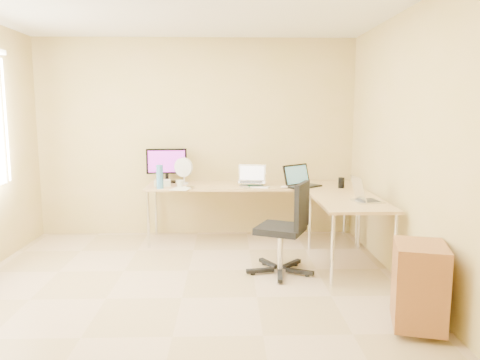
{
  "coord_description": "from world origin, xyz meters",
  "views": [
    {
      "loc": [
        0.41,
        -3.93,
        1.65
      ],
      "look_at": [
        0.55,
        1.1,
        0.9
      ],
      "focal_mm": 34.55,
      "sensor_mm": 36.0,
      "label": 1
    }
  ],
  "objects_px": {
    "desk_return": "(348,232)",
    "monitor": "(167,166)",
    "mug": "(180,184)",
    "desk_fan": "(184,172)",
    "cabinet": "(419,285)",
    "keyboard": "(255,186)",
    "laptop_black": "(303,176)",
    "water_bottle": "(160,177)",
    "laptop_center": "(252,174)",
    "laptop_return": "(368,191)",
    "desk_main": "(252,213)",
    "office_chair": "(280,225)"
  },
  "relations": [
    {
      "from": "keyboard",
      "to": "laptop_black",
      "type": "bearing_deg",
      "value": 22.92
    },
    {
      "from": "laptop_center",
      "to": "laptop_return",
      "type": "height_order",
      "value": "laptop_center"
    },
    {
      "from": "desk_fan",
      "to": "cabinet",
      "type": "distance_m",
      "value": 3.29
    },
    {
      "from": "desk_main",
      "to": "keyboard",
      "type": "height_order",
      "value": "keyboard"
    },
    {
      "from": "water_bottle",
      "to": "desk_fan",
      "type": "distance_m",
      "value": 0.43
    },
    {
      "from": "water_bottle",
      "to": "laptop_center",
      "type": "bearing_deg",
      "value": 5.93
    },
    {
      "from": "desk_return",
      "to": "desk_fan",
      "type": "xyz_separation_m",
      "value": [
        -1.84,
        1.06,
        0.52
      ]
    },
    {
      "from": "laptop_black",
      "to": "laptop_return",
      "type": "relative_size",
      "value": 1.34
    },
    {
      "from": "desk_main",
      "to": "laptop_black",
      "type": "xyz_separation_m",
      "value": [
        0.61,
        -0.2,
        0.5
      ]
    },
    {
      "from": "desk_fan",
      "to": "cabinet",
      "type": "bearing_deg",
      "value": -29.27
    },
    {
      "from": "water_bottle",
      "to": "desk_return",
      "type": "bearing_deg",
      "value": -19.01
    },
    {
      "from": "laptop_center",
      "to": "water_bottle",
      "type": "height_order",
      "value": "water_bottle"
    },
    {
      "from": "laptop_black",
      "to": "mug",
      "type": "distance_m",
      "value": 1.51
    },
    {
      "from": "desk_main",
      "to": "laptop_center",
      "type": "height_order",
      "value": "laptop_center"
    },
    {
      "from": "desk_return",
      "to": "mug",
      "type": "height_order",
      "value": "mug"
    },
    {
      "from": "desk_main",
      "to": "laptop_center",
      "type": "xyz_separation_m",
      "value": [
        -0.02,
        -0.16,
        0.52
      ]
    },
    {
      "from": "laptop_center",
      "to": "office_chair",
      "type": "relative_size",
      "value": 0.35
    },
    {
      "from": "cabinet",
      "to": "laptop_center",
      "type": "bearing_deg",
      "value": 131.5
    },
    {
      "from": "monitor",
      "to": "office_chair",
      "type": "xyz_separation_m",
      "value": [
        1.33,
        -1.42,
        -0.45
      ]
    },
    {
      "from": "monitor",
      "to": "desk_fan",
      "type": "distance_m",
      "value": 0.28
    },
    {
      "from": "laptop_black",
      "to": "cabinet",
      "type": "relative_size",
      "value": 0.69
    },
    {
      "from": "laptop_center",
      "to": "cabinet",
      "type": "bearing_deg",
      "value": -56.17
    },
    {
      "from": "monitor",
      "to": "laptop_center",
      "type": "bearing_deg",
      "value": -22.88
    },
    {
      "from": "monitor",
      "to": "keyboard",
      "type": "distance_m",
      "value": 1.21
    },
    {
      "from": "desk_return",
      "to": "desk_main",
      "type": "bearing_deg",
      "value": 134.27
    },
    {
      "from": "keyboard",
      "to": "water_bottle",
      "type": "relative_size",
      "value": 1.27
    },
    {
      "from": "laptop_black",
      "to": "water_bottle",
      "type": "relative_size",
      "value": 1.5
    },
    {
      "from": "desk_main",
      "to": "laptop_black",
      "type": "height_order",
      "value": "laptop_black"
    },
    {
      "from": "laptop_center",
      "to": "laptop_return",
      "type": "bearing_deg",
      "value": -33.47
    },
    {
      "from": "laptop_center",
      "to": "cabinet",
      "type": "xyz_separation_m",
      "value": [
        1.14,
        -2.35,
        -0.52
      ]
    },
    {
      "from": "laptop_black",
      "to": "water_bottle",
      "type": "xyz_separation_m",
      "value": [
        -1.74,
        -0.08,
        0.01
      ]
    },
    {
      "from": "desk_main",
      "to": "cabinet",
      "type": "height_order",
      "value": "desk_main"
    },
    {
      "from": "desk_return",
      "to": "mug",
      "type": "xyz_separation_m",
      "value": [
        -1.87,
        0.81,
        0.41
      ]
    },
    {
      "from": "laptop_center",
      "to": "desk_fan",
      "type": "height_order",
      "value": "desk_fan"
    },
    {
      "from": "desk_return",
      "to": "laptop_return",
      "type": "distance_m",
      "value": 0.52
    },
    {
      "from": "laptop_black",
      "to": "keyboard",
      "type": "relative_size",
      "value": 1.18
    },
    {
      "from": "desk_main",
      "to": "water_bottle",
      "type": "height_order",
      "value": "water_bottle"
    },
    {
      "from": "laptop_center",
      "to": "cabinet",
      "type": "distance_m",
      "value": 2.66
    },
    {
      "from": "desk_return",
      "to": "cabinet",
      "type": "height_order",
      "value": "desk_return"
    },
    {
      "from": "desk_return",
      "to": "monitor",
      "type": "relative_size",
      "value": 2.49
    },
    {
      "from": "desk_return",
      "to": "water_bottle",
      "type": "relative_size",
      "value": 4.51
    },
    {
      "from": "water_bottle",
      "to": "laptop_return",
      "type": "bearing_deg",
      "value": -21.56
    },
    {
      "from": "laptop_black",
      "to": "desk_main",
      "type": "bearing_deg",
      "value": 121.94
    },
    {
      "from": "keyboard",
      "to": "water_bottle",
      "type": "xyz_separation_m",
      "value": [
        -1.15,
        -0.07,
        0.14
      ]
    },
    {
      "from": "laptop_return",
      "to": "office_chair",
      "type": "xyz_separation_m",
      "value": [
        -0.9,
        -0.05,
        -0.34
      ]
    },
    {
      "from": "desk_return",
      "to": "laptop_return",
      "type": "height_order",
      "value": "laptop_return"
    },
    {
      "from": "water_bottle",
      "to": "office_chair",
      "type": "relative_size",
      "value": 0.3
    },
    {
      "from": "desk_return",
      "to": "laptop_return",
      "type": "xyz_separation_m",
      "value": [
        0.15,
        -0.17,
        0.47
      ]
    },
    {
      "from": "desk_return",
      "to": "monitor",
      "type": "height_order",
      "value": "monitor"
    },
    {
      "from": "laptop_black",
      "to": "water_bottle",
      "type": "distance_m",
      "value": 1.74
    }
  ]
}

